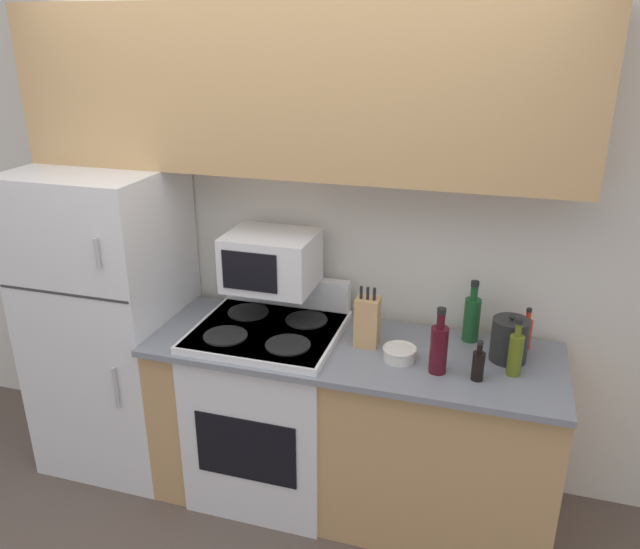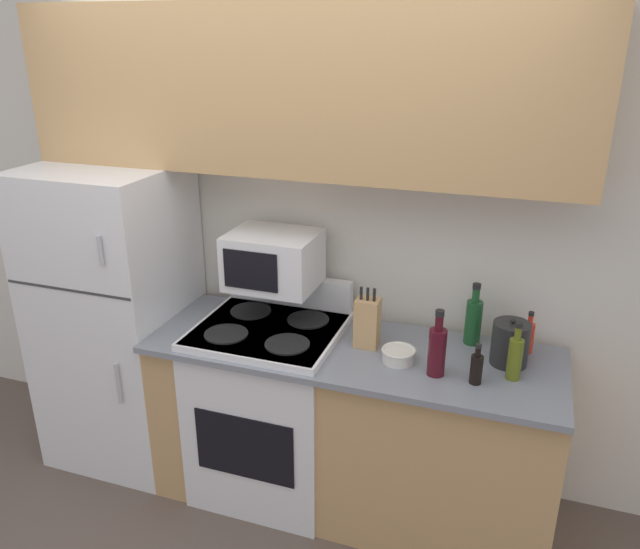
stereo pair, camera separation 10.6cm
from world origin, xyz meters
name	(u,v)px [view 2 (the right image)]	position (x,y,z in m)	size (l,w,h in m)	color
ground_plane	(261,523)	(0.00, 0.00, 0.00)	(12.00, 12.00, 0.00)	brown
wall_back	(307,235)	(0.00, 0.69, 1.27)	(8.00, 0.05, 2.55)	silver
lower_cabinets	(351,426)	(0.36, 0.31, 0.45)	(1.92, 0.66, 0.89)	tan
refrigerator	(118,318)	(-0.96, 0.33, 0.82)	(0.73, 0.68, 1.64)	white
upper_cabinets	(292,91)	(0.00, 0.51, 2.01)	(2.64, 0.31, 0.74)	tan
stove	(271,406)	(-0.06, 0.30, 0.48)	(0.69, 0.65, 1.08)	white
microwave	(273,260)	(-0.08, 0.43, 1.22)	(0.42, 0.35, 0.27)	white
knife_block	(367,322)	(0.42, 0.34, 1.01)	(0.11, 0.09, 0.29)	tan
bowl	(399,355)	(0.60, 0.24, 0.92)	(0.15, 0.15, 0.06)	silver
bottle_soy_sauce	(476,368)	(0.94, 0.17, 0.96)	(0.05, 0.05, 0.18)	black
bottle_hot_sauce	(528,336)	(1.13, 0.52, 0.97)	(0.05, 0.05, 0.20)	red
bottle_wine_green	(473,320)	(0.88, 0.53, 1.01)	(0.08, 0.08, 0.30)	#194C23
bottle_olive_oil	(515,357)	(1.08, 0.26, 0.99)	(0.06, 0.06, 0.26)	#5B6619
bottle_wine_red	(437,350)	(0.77, 0.18, 1.01)	(0.08, 0.08, 0.30)	#470F19
kettle	(510,343)	(1.06, 0.38, 0.99)	(0.16, 0.16, 0.22)	black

